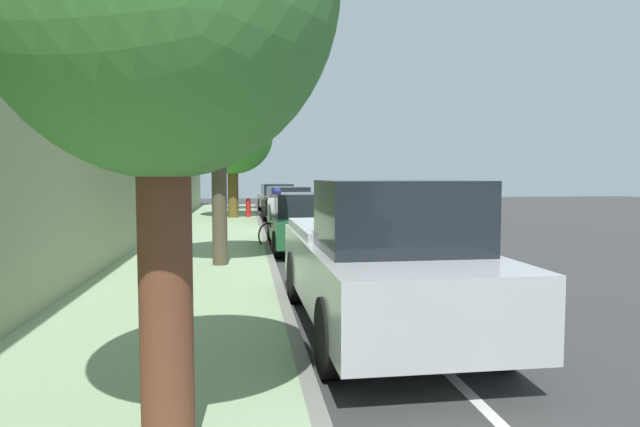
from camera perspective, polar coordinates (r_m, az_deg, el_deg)
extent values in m
plane|color=#373737|center=(14.68, 0.74, -3.86)|extent=(66.19, 66.19, 0.00)
cube|color=#98B086|center=(14.56, -12.17, -3.75)|extent=(3.24, 41.37, 0.14)
cube|color=gray|center=(14.52, -5.45, -3.69)|extent=(0.16, 41.37, 0.14)
cube|color=white|center=(34.34, 0.09, 0.67)|extent=(0.14, 2.20, 0.01)
cube|color=white|center=(30.19, 1.17, 0.21)|extent=(0.14, 2.20, 0.01)
cube|color=white|center=(26.06, 2.60, -0.40)|extent=(0.14, 2.20, 0.01)
cube|color=white|center=(21.95, 4.55, -1.24)|extent=(0.14, 2.20, 0.01)
cube|color=white|center=(17.89, 7.41, -2.46)|extent=(0.14, 2.20, 0.01)
cube|color=white|center=(13.92, 11.92, -4.37)|extent=(0.14, 2.20, 0.01)
cube|color=white|center=(10.12, 19.99, -7.68)|extent=(0.14, 2.20, 0.01)
cube|color=white|center=(14.66, 0.32, -3.86)|extent=(0.12, 41.37, 0.01)
cube|color=#969D75|center=(14.74, -19.71, 8.29)|extent=(0.50, 41.37, 6.34)
cube|color=tan|center=(29.77, -4.45, 1.29)|extent=(1.97, 4.48, 0.64)
cube|color=black|center=(29.75, -4.46, 2.48)|extent=(1.65, 2.17, 0.60)
cylinder|color=black|center=(28.35, -5.79, 0.60)|extent=(0.25, 0.67, 0.66)
cylinder|color=black|center=(28.53, -2.55, 0.64)|extent=(0.25, 0.67, 0.66)
cylinder|color=black|center=(31.07, -6.20, 0.89)|extent=(0.25, 0.67, 0.66)
cylinder|color=black|center=(31.23, -3.23, 0.93)|extent=(0.25, 0.67, 0.66)
cube|color=black|center=(22.70, -3.32, 0.45)|extent=(2.00, 4.49, 0.64)
cube|color=black|center=(22.67, -3.33, 2.01)|extent=(1.66, 2.18, 0.60)
cylinder|color=black|center=(21.27, -5.00, -0.53)|extent=(0.26, 0.67, 0.66)
cylinder|color=black|center=(21.49, -0.71, -0.47)|extent=(0.26, 0.67, 0.66)
cylinder|color=black|center=(23.98, -5.67, -0.02)|extent=(0.26, 0.67, 0.66)
cylinder|color=black|center=(24.18, -1.84, 0.03)|extent=(0.26, 0.67, 0.66)
cube|color=#1E512D|center=(14.81, -1.66, -1.46)|extent=(1.80, 4.42, 0.64)
cube|color=black|center=(14.76, -1.66, 0.94)|extent=(1.57, 2.12, 0.60)
cylinder|color=black|center=(13.41, -4.42, -3.20)|extent=(0.23, 0.66, 0.66)
cylinder|color=black|center=(13.61, 2.40, -3.09)|extent=(0.23, 0.66, 0.66)
cylinder|color=black|center=(16.12, -5.08, -1.99)|extent=(0.23, 0.66, 0.66)
cylinder|color=black|center=(16.29, 0.62, -1.91)|extent=(0.23, 0.66, 0.66)
cube|color=#B7BABF|center=(7.31, 5.93, -5.96)|extent=(2.03, 5.33, 0.80)
cube|color=black|center=(6.32, 8.07, -0.23)|extent=(1.74, 1.52, 0.80)
cube|color=#B7BABF|center=(8.40, 3.93, -1.48)|extent=(1.90, 2.68, 0.12)
cylinder|color=black|center=(5.64, 1.05, -12.61)|extent=(0.23, 0.80, 0.80)
cylinder|color=black|center=(6.19, 18.10, -11.30)|extent=(0.23, 0.80, 0.80)
cylinder|color=black|center=(8.81, -2.51, -6.54)|extent=(0.23, 0.80, 0.80)
cylinder|color=black|center=(9.17, 8.84, -6.16)|extent=(0.23, 0.80, 0.80)
torus|color=black|center=(14.22, -1.88, -2.61)|extent=(0.61, 0.50, 0.74)
torus|color=black|center=(14.81, -5.25, -2.36)|extent=(0.61, 0.50, 0.74)
cylinder|color=#A51414|center=(14.43, -3.18, -2.15)|extent=(0.53, 0.43, 0.55)
cylinder|color=#A51414|center=(14.64, -4.35, -2.10)|extent=(0.13, 0.12, 0.51)
cylinder|color=#A51414|center=(14.43, -3.35, -1.15)|extent=(0.59, 0.49, 0.05)
cylinder|color=#A51414|center=(14.72, -4.72, -2.72)|extent=(0.30, 0.25, 0.20)
cylinder|color=#A51414|center=(14.73, -4.89, -1.74)|extent=(0.23, 0.19, 0.35)
cylinder|color=#A51414|center=(14.22, -2.01, -1.90)|extent=(0.11, 0.10, 0.36)
cube|color=black|center=(14.64, -4.53, -0.96)|extent=(0.25, 0.23, 0.05)
cylinder|color=black|center=(14.22, -2.15, -0.94)|extent=(0.31, 0.38, 0.03)
cylinder|color=#C6B284|center=(14.87, -4.77, -2.19)|extent=(0.15, 0.15, 0.82)
cylinder|color=#C6B284|center=(15.01, -4.21, -2.13)|extent=(0.15, 0.15, 0.82)
cube|color=white|center=(14.88, -4.51, 0.51)|extent=(0.44, 0.42, 0.58)
cylinder|color=white|center=(14.71, -5.24, 0.35)|extent=(0.10, 0.10, 0.55)
cylinder|color=white|center=(15.06, -3.79, 0.44)|extent=(0.10, 0.10, 0.55)
sphere|color=#AB785D|center=(14.86, -4.51, 2.06)|extent=(0.23, 0.23, 0.23)
sphere|color=navy|center=(14.86, -4.51, 2.22)|extent=(0.26, 0.26, 0.26)
cube|color=black|center=(15.03, -5.03, 0.62)|extent=(0.35, 0.33, 0.44)
cylinder|color=brown|center=(30.00, -8.72, 2.83)|extent=(0.31, 0.31, 2.55)
ellipsoid|color=#266431|center=(30.03, -8.76, 6.55)|extent=(2.44, 2.44, 1.98)
cylinder|color=brown|center=(24.59, -8.95, 2.63)|extent=(0.46, 0.46, 2.60)
ellipsoid|color=#409430|center=(24.64, -9.01, 7.90)|extent=(3.51, 3.51, 3.32)
cylinder|color=#4A402F|center=(11.66, -10.33, 1.75)|extent=(0.31, 0.31, 2.86)
ellipsoid|color=#378C1D|center=(11.78, -10.47, 12.72)|extent=(2.97, 2.97, 2.29)
cylinder|color=brown|center=(3.87, -15.62, -5.67)|extent=(0.36, 0.36, 2.47)
cylinder|color=red|center=(24.72, -7.39, 0.45)|extent=(0.22, 0.22, 0.70)
sphere|color=red|center=(24.70, -7.40, 1.35)|extent=(0.20, 0.20, 0.20)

